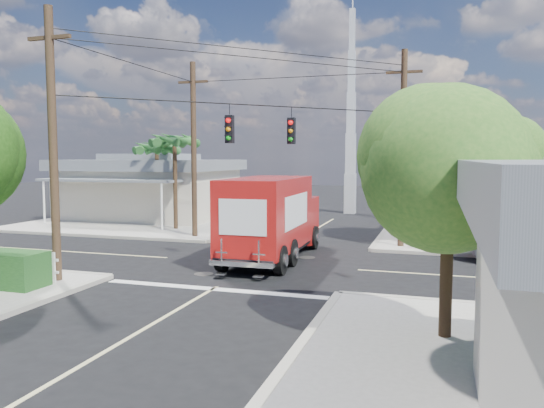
% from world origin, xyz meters
% --- Properties ---
extents(ground, '(120.00, 120.00, 0.00)m').
position_xyz_m(ground, '(0.00, 0.00, 0.00)').
color(ground, black).
rests_on(ground, ground).
extents(sidewalk_ne, '(14.12, 14.12, 0.14)m').
position_xyz_m(sidewalk_ne, '(10.88, 10.88, 0.07)').
color(sidewalk_ne, '#A19C91').
rests_on(sidewalk_ne, ground).
extents(sidewalk_nw, '(14.12, 14.12, 0.14)m').
position_xyz_m(sidewalk_nw, '(-10.88, 10.88, 0.07)').
color(sidewalk_nw, '#A19C91').
rests_on(sidewalk_nw, ground).
extents(road_markings, '(32.00, 32.00, 0.01)m').
position_xyz_m(road_markings, '(0.00, -1.47, 0.01)').
color(road_markings, beige).
rests_on(road_markings, ground).
extents(building_nw, '(10.80, 10.20, 4.30)m').
position_xyz_m(building_nw, '(-12.00, 12.46, 2.22)').
color(building_nw, beige).
rests_on(building_nw, sidewalk_nw).
extents(radio_tower, '(0.80, 0.80, 17.00)m').
position_xyz_m(radio_tower, '(0.50, 20.00, 5.64)').
color(radio_tower, silver).
rests_on(radio_tower, ground).
extents(tree_ne_front, '(4.21, 4.14, 6.66)m').
position_xyz_m(tree_ne_front, '(7.21, 6.76, 4.77)').
color(tree_ne_front, '#422D1C').
rests_on(tree_ne_front, sidewalk_ne).
extents(tree_ne_back, '(3.77, 3.66, 5.82)m').
position_xyz_m(tree_ne_back, '(9.81, 8.96, 4.19)').
color(tree_ne_back, '#422D1C').
rests_on(tree_ne_back, sidewalk_ne).
extents(tree_se, '(3.67, 3.54, 5.62)m').
position_xyz_m(tree_se, '(7.01, -7.24, 4.04)').
color(tree_se, '#422D1C').
rests_on(tree_se, sidewalk_se).
extents(palm_nw_front, '(3.01, 3.08, 5.59)m').
position_xyz_m(palm_nw_front, '(-7.50, 7.50, 5.04)').
color(palm_nw_front, '#422D1C').
rests_on(palm_nw_front, sidewalk_nw).
extents(palm_nw_back, '(3.01, 3.08, 5.19)m').
position_xyz_m(palm_nw_back, '(-9.50, 9.00, 4.67)').
color(palm_nw_back, '#422D1C').
rests_on(palm_nw_back, sidewalk_nw).
extents(utility_poles, '(12.00, 10.68, 9.00)m').
position_xyz_m(utility_poles, '(-1.58, 1.60, 4.67)').
color(utility_poles, '#473321').
rests_on(utility_poles, ground).
extents(vending_boxes, '(1.90, 0.50, 1.10)m').
position_xyz_m(vending_boxes, '(6.50, 6.20, 0.69)').
color(vending_boxes, '#A9180D').
rests_on(vending_boxes, sidewalk_ne).
extents(delivery_truck, '(2.64, 7.89, 3.39)m').
position_xyz_m(delivery_truck, '(0.32, 0.96, 1.72)').
color(delivery_truck, black).
rests_on(delivery_truck, ground).
extents(parked_car, '(5.20, 2.60, 1.41)m').
position_xyz_m(parked_car, '(10.65, 3.40, 0.71)').
color(parked_car, silver).
rests_on(parked_car, ground).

